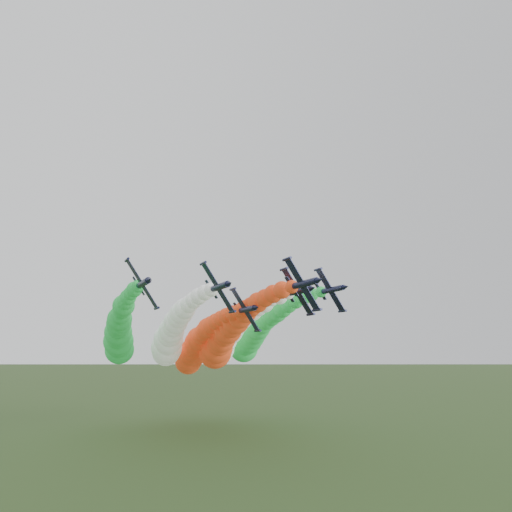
# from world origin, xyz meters

# --- Properties ---
(ground) EXTENTS (3000.00, 3000.00, 0.00)m
(ground) POSITION_xyz_m (0.00, 0.00, 0.00)
(ground) COLOR #395425
(ground) RESTS_ON ground
(jet_lead) EXTENTS (15.60, 77.94, 21.77)m
(jet_lead) POSITION_xyz_m (0.22, 41.53, 26.55)
(jet_lead) COLOR black
(jet_lead) RESTS_ON ground
(jet_inner_left) EXTENTS (14.97, 77.31, 21.13)m
(jet_inner_left) POSITION_xyz_m (-12.18, 51.90, 26.76)
(jet_inner_left) COLOR black
(jet_inner_left) RESTS_ON ground
(jet_inner_right) EXTENTS (15.32, 77.66, 21.49)m
(jet_inner_right) POSITION_xyz_m (5.03, 51.98, 26.60)
(jet_inner_right) COLOR black
(jet_inner_right) RESTS_ON ground
(jet_outer_left) EXTENTS (15.12, 77.46, 21.29)m
(jet_outer_left) POSITION_xyz_m (-25.38, 58.43, 27.37)
(jet_outer_left) COLOR black
(jet_outer_left) RESTS_ON ground
(jet_outer_right) EXTENTS (15.51, 77.85, 21.67)m
(jet_outer_right) POSITION_xyz_m (15.99, 56.83, 27.97)
(jet_outer_right) COLOR black
(jet_outer_right) RESTS_ON ground
(jet_trail) EXTENTS (15.20, 77.54, 21.37)m
(jet_trail) POSITION_xyz_m (-1.02, 64.87, 23.67)
(jet_trail) COLOR black
(jet_trail) RESTS_ON ground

